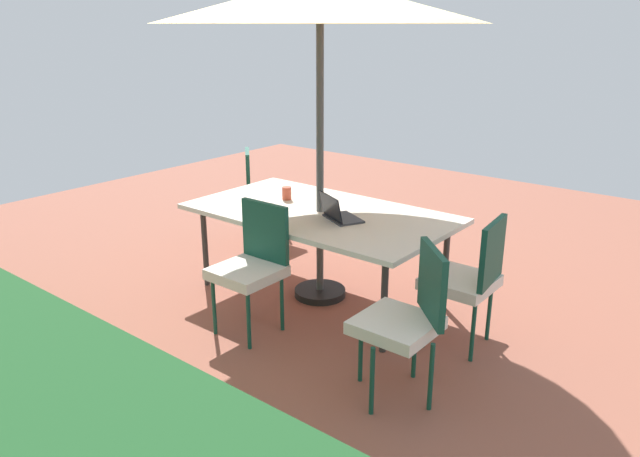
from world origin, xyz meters
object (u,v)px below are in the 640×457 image
at_px(dining_table, 320,216).
at_px(chair_north, 252,262).
at_px(patio_umbrella, 320,3).
at_px(laptop, 339,214).
at_px(cup, 287,193).
at_px(chair_northwest, 407,315).
at_px(chair_west, 469,276).
at_px(chair_southeast, 262,190).

height_order(dining_table, chair_north, chair_north).
bearing_deg(dining_table, patio_umbrella, 0.00).
distance_m(laptop, cup, 0.74).
relative_size(patio_umbrella, laptop, 6.47).
height_order(chair_northwest, laptop, same).
bearing_deg(chair_west, dining_table, -97.04).
bearing_deg(dining_table, chair_northwest, 148.35).
bearing_deg(chair_southeast, laptop, -163.08).
bearing_deg(chair_southeast, chair_northwest, -165.91).
distance_m(chair_west, chair_north, 1.57).
bearing_deg(cup, chair_west, 176.62).
distance_m(dining_table, chair_west, 1.37).
bearing_deg(patio_umbrella, chair_southeast, -28.53).
relative_size(dining_table, chair_north, 2.23).
height_order(chair_northwest, chair_north, same).
bearing_deg(laptop, chair_west, -149.56).
relative_size(patio_umbrella, chair_west, 2.61).
relative_size(chair_north, cup, 8.63).
height_order(chair_northwest, chair_west, same).
xyz_separation_m(dining_table, chair_north, (0.01, 0.79, -0.17)).
bearing_deg(chair_north, chair_southeast, 131.04).
bearing_deg(dining_table, chair_north, 88.93).
xyz_separation_m(chair_northwest, cup, (1.78, -0.91, 0.27)).
bearing_deg(cup, chair_north, 116.23).
bearing_deg(patio_umbrella, laptop, 159.91).
bearing_deg(chair_northwest, patio_umbrella, -167.42).
bearing_deg(chair_north, cup, 115.50).
distance_m(chair_northwest, chair_southeast, 3.15).
distance_m(dining_table, chair_southeast, 1.60).
height_order(dining_table, chair_northwest, chair_northwest).
distance_m(chair_west, cup, 1.83).
xyz_separation_m(chair_west, chair_southeast, (2.75, -0.78, 0.00)).
relative_size(chair_north, chair_southeast, 1.00).
bearing_deg(patio_umbrella, cup, -11.26).
bearing_deg(chair_west, laptop, -92.07).
xyz_separation_m(chair_north, chair_southeast, (1.38, -1.55, 0.00)).
distance_m(chair_northwest, laptop, 1.31).
height_order(chair_north, chair_southeast, same).
relative_size(dining_table, cup, 19.21).
xyz_separation_m(patio_umbrella, chair_west, (-1.36, 0.02, -1.83)).
height_order(chair_north, cup, chair_north).
relative_size(patio_umbrella, chair_southeast, 2.61).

